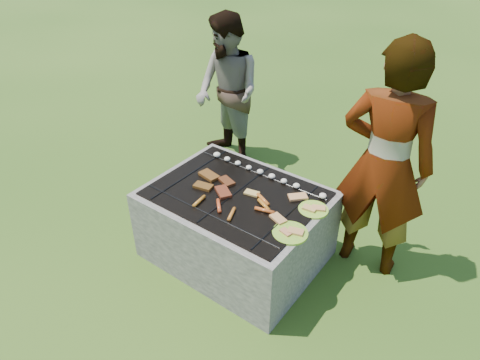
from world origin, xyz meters
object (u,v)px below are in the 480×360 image
object	(u,v)px
plate_far	(313,209)
bystander	(228,93)
plate_near	(290,233)
cook	(384,165)
fire_pit	(236,227)

from	to	relation	value
plate_far	bystander	bearing A→B (deg)	147.13
plate_near	cook	bearing A→B (deg)	66.49
plate_far	cook	world-z (taller)	cook
bystander	plate_far	bearing A→B (deg)	-12.18
fire_pit	plate_far	distance (m)	0.67
plate_far	bystander	size ratio (longest dim) A/B	0.17
cook	plate_far	bearing A→B (deg)	44.75
plate_near	bystander	xyz separation A→B (m)	(-1.56, 1.32, 0.18)
plate_far	plate_near	xyz separation A→B (m)	(0.00, -0.32, -0.00)
plate_far	plate_near	size ratio (longest dim) A/B	0.90
plate_near	cook	size ratio (longest dim) A/B	0.16
fire_pit	bystander	size ratio (longest dim) A/B	0.83
cook	bystander	world-z (taller)	cook
bystander	plate_near	bearing A→B (deg)	-19.63
fire_pit	bystander	bearing A→B (deg)	130.30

